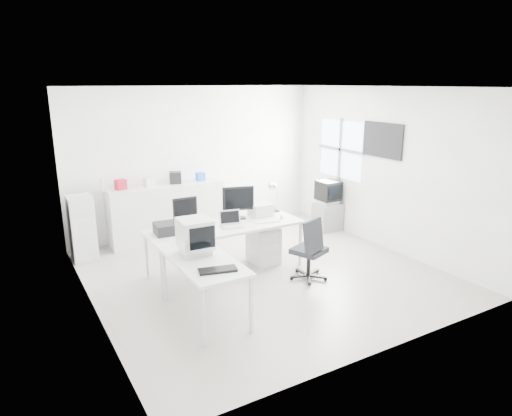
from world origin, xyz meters
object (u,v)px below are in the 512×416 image
inkjet_printer (170,228)px  sideboard (167,212)px  crt_tv (328,193)px  drawer_pedestal (263,245)px  laser_printer (261,210)px  side_desk (205,288)px  filing_cabinet (82,228)px  laptop (232,220)px  lcd_monitor_small (185,212)px  main_desk (226,249)px  crt_monitor (195,238)px  office_chair (309,247)px  tv_cabinet (327,217)px  lcd_monitor_large (238,203)px

inkjet_printer → sideboard: sideboard is taller
crt_tv → sideboard: 3.15m
drawer_pedestal → laser_printer: (0.05, 0.17, 0.55)m
inkjet_printer → sideboard: size_ratio=0.21×
side_desk → crt_tv: (3.53, 1.97, 0.39)m
filing_cabinet → laser_printer: bearing=-29.2°
side_desk → inkjet_printer: 1.28m
laptop → laser_printer: 0.77m
lcd_monitor_small → main_desk: bearing=-23.8°
crt_monitor → office_chair: bearing=3.3°
laptop → tv_cabinet: laptop is taller
office_chair → filing_cabinet: (-2.78, 2.51, 0.05)m
lcd_monitor_large → office_chair: size_ratio=0.53×
crt_monitor → office_chair: (1.80, 0.00, -0.46)m
lcd_monitor_small → sideboard: bearing=81.3°
crt_monitor → inkjet_printer: bearing=93.2°
crt_tv → drawer_pedestal: bearing=-157.6°
office_chair → sideboard: sideboard is taller
laptop → crt_monitor: size_ratio=0.85×
side_desk → main_desk: bearing=52.3°
drawer_pedestal → laptop: size_ratio=1.72×
lcd_monitor_small → sideboard: lcd_monitor_small is taller
tv_cabinet → office_chair: bearing=-135.2°
filing_cabinet → tv_cabinet: bearing=-10.0°
laptop → tv_cabinet: bearing=31.6°
side_desk → lcd_monitor_large: lcd_monitor_large is taller
lcd_monitor_small → sideboard: (0.27, 1.66, -0.46)m
lcd_monitor_large → crt_tv: bearing=30.3°
drawer_pedestal → tv_cabinet: 2.14m
main_desk → sideboard: sideboard is taller
crt_tv → side_desk: bearing=-150.9°
main_desk → laptop: 0.50m
sideboard → filing_cabinet: (-1.54, -0.25, 0.01)m
inkjet_printer → lcd_monitor_small: (0.30, 0.15, 0.16)m
laptop → crt_monitor: bearing=-128.8°
laptop → laser_printer: (0.70, 0.32, -0.01)m
main_desk → office_chair: bearing=-41.6°
lcd_monitor_large → sideboard: bearing=126.2°
drawer_pedestal → office_chair: size_ratio=0.61×
main_desk → office_chair: 1.28m
drawer_pedestal → filing_cabinet: bearing=147.5°
main_desk → lcd_monitor_large: bearing=35.5°
lcd_monitor_large → tv_cabinet: lcd_monitor_large is taller
drawer_pedestal → laptop: (-0.65, -0.15, 0.56)m
laser_printer → lcd_monitor_small: bearing=179.8°
tv_cabinet → crt_tv: crt_tv is taller
laser_printer → crt_monitor: bearing=-145.1°
office_chair → tv_cabinet: (1.72, 1.71, -0.22)m
laser_printer → crt_tv: 2.04m
office_chair → main_desk: bearing=116.7°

